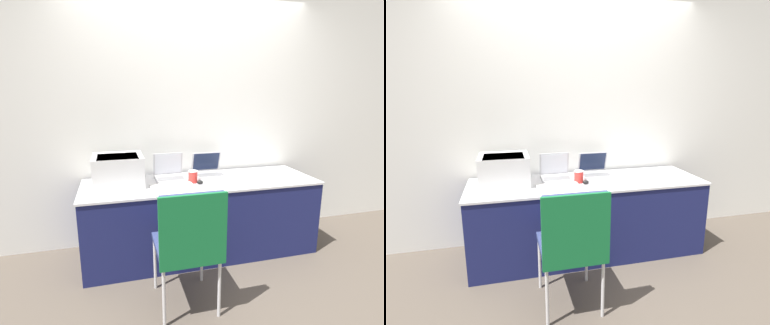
# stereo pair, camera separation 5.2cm
# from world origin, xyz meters

# --- Properties ---
(ground_plane) EXTENTS (14.00, 14.00, 0.00)m
(ground_plane) POSITION_xyz_m (0.00, 0.00, 0.00)
(ground_plane) COLOR brown
(wall_back) EXTENTS (8.00, 0.05, 2.60)m
(wall_back) POSITION_xyz_m (0.00, 0.76, 1.30)
(wall_back) COLOR silver
(wall_back) RESTS_ON ground_plane
(table) EXTENTS (2.24, 0.70, 0.74)m
(table) POSITION_xyz_m (0.00, 0.34, 0.37)
(table) COLOR #191E51
(table) RESTS_ON ground_plane
(printer) EXTENTS (0.45, 0.41, 0.28)m
(printer) POSITION_xyz_m (-0.77, 0.42, 0.89)
(printer) COLOR silver
(printer) RESTS_ON table
(laptop_left) EXTENTS (0.30, 0.27, 0.24)m
(laptop_left) POSITION_xyz_m (-0.28, 0.50, 0.79)
(laptop_left) COLOR #B7B7BC
(laptop_left) RESTS_ON table
(laptop_right) EXTENTS (0.31, 0.28, 0.22)m
(laptop_right) POSITION_xyz_m (0.13, 0.53, 0.79)
(laptop_right) COLOR #B7B7BC
(laptop_right) RESTS_ON table
(external_keyboard) EXTENTS (0.39, 0.14, 0.02)m
(external_keyboard) POSITION_xyz_m (-0.31, 0.23, 0.75)
(external_keyboard) COLOR silver
(external_keyboard) RESTS_ON table
(coffee_cup) EXTENTS (0.09, 0.09, 0.12)m
(coffee_cup) POSITION_xyz_m (-0.09, 0.31, 0.80)
(coffee_cup) COLOR red
(coffee_cup) RESTS_ON table
(mouse) EXTENTS (0.06, 0.05, 0.04)m
(mouse) POSITION_xyz_m (-0.04, 0.24, 0.76)
(mouse) COLOR black
(mouse) RESTS_ON table
(chair) EXTENTS (0.45, 0.49, 0.95)m
(chair) POSITION_xyz_m (-0.33, -0.49, 0.59)
(chair) COLOR navy
(chair) RESTS_ON ground_plane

